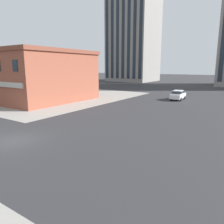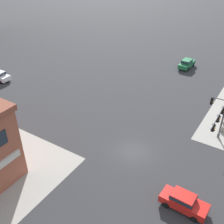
# 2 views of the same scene
# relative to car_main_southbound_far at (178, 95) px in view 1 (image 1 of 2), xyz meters

# --- Properties ---
(ground_plane) EXTENTS (320.00, 320.00, 0.00)m
(ground_plane) POSITION_rel_car_main_southbound_far_xyz_m (-4.25, -29.20, -0.92)
(ground_plane) COLOR #2D2D30
(sidewalk_far_corner) EXTENTS (32.00, 32.00, 0.02)m
(sidewalk_far_corner) POSITION_rel_car_main_southbound_far_xyz_m (-24.25, -9.20, -0.92)
(sidewalk_far_corner) COLOR gray
(sidewalk_far_corner) RESTS_ON ground
(car_main_southbound_far) EXTENTS (2.01, 4.46, 1.68)m
(car_main_southbound_far) POSITION_rel_car_main_southbound_far_xyz_m (0.00, 0.00, 0.00)
(car_main_southbound_far) COLOR silver
(car_main_southbound_far) RESTS_ON ground
(storefront_block_near_corner) EXTENTS (24.63, 15.85, 8.49)m
(storefront_block_near_corner) POSITION_rel_car_main_southbound_far_xyz_m (-25.33, -13.48, 3.34)
(storefront_block_near_corner) COLOR brown
(storefront_block_near_corner) RESTS_ON ground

